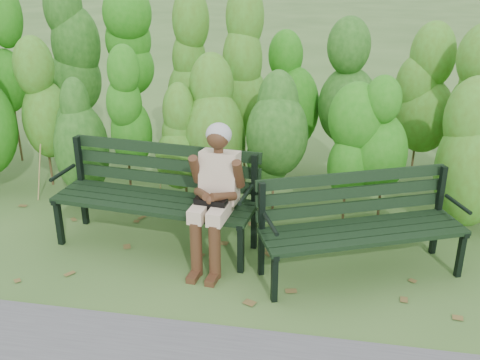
# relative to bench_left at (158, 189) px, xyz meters

# --- Properties ---
(ground) EXTENTS (80.00, 80.00, 0.00)m
(ground) POSITION_rel_bench_left_xyz_m (0.83, -0.34, -0.59)
(ground) COLOR #325421
(hedge_band) EXTENTS (11.04, 1.67, 2.42)m
(hedge_band) POSITION_rel_bench_left_xyz_m (0.83, 1.52, 0.66)
(hedge_band) COLOR #47381E
(hedge_band) RESTS_ON ground
(leaf_litter) EXTENTS (5.87, 2.01, 0.01)m
(leaf_litter) POSITION_rel_bench_left_xyz_m (0.86, -0.39, -0.59)
(leaf_litter) COLOR brown
(leaf_litter) RESTS_ON ground
(bench_left) EXTENTS (2.08, 0.86, 1.01)m
(bench_left) POSITION_rel_bench_left_xyz_m (0.00, 0.00, 0.00)
(bench_left) COLOR black
(bench_left) RESTS_ON ground
(bench_right) EXTENTS (1.95, 1.29, 0.93)m
(bench_right) POSITION_rel_bench_left_xyz_m (1.98, -0.21, -0.05)
(bench_right) COLOR black
(bench_right) RESTS_ON ground
(seated_woman) EXTENTS (0.53, 0.77, 1.36)m
(seated_woman) POSITION_rel_bench_left_xyz_m (0.65, -0.27, 0.19)
(seated_woman) COLOR tan
(seated_woman) RESTS_ON ground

